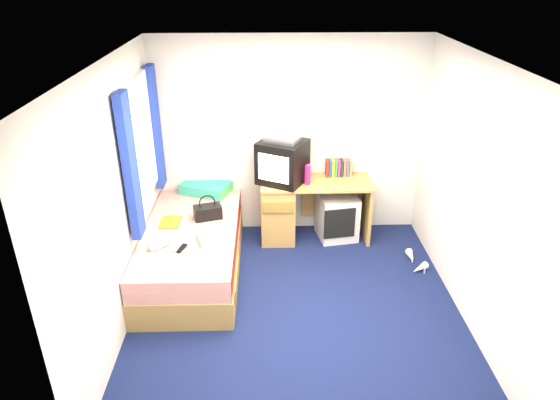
{
  "coord_description": "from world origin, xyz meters",
  "views": [
    {
      "loc": [
        -0.28,
        -3.97,
        3.12
      ],
      "look_at": [
        -0.14,
        0.7,
        0.86
      ],
      "focal_mm": 32.0,
      "sensor_mm": 36.0,
      "label": 1
    }
  ],
  "objects_px": {
    "pillow": "(206,188)",
    "storage_cube": "(337,216)",
    "crt_tv": "(282,162)",
    "picture_frame": "(350,169)",
    "white_heels": "(415,262)",
    "desk": "(292,207)",
    "pink_water_bottle": "(308,175)",
    "colour_swatch_fan": "(181,251)",
    "magazine": "(170,222)",
    "remote_control": "(182,248)",
    "aerosol_can": "(308,171)",
    "towel": "(215,235)",
    "water_bottle": "(159,245)",
    "vcr": "(283,138)",
    "bed": "(192,250)",
    "handbag": "(208,211)"
  },
  "relations": [
    {
      "from": "desk",
      "to": "towel",
      "type": "xyz_separation_m",
      "value": [
        -0.84,
        -0.99,
        0.19
      ]
    },
    {
      "from": "pillow",
      "to": "storage_cube",
      "type": "xyz_separation_m",
      "value": [
        1.6,
        -0.18,
        -0.32
      ]
    },
    {
      "from": "pillow",
      "to": "white_heels",
      "type": "height_order",
      "value": "pillow"
    },
    {
      "from": "storage_cube",
      "to": "white_heels",
      "type": "distance_m",
      "value": 1.09
    },
    {
      "from": "towel",
      "to": "pink_water_bottle",
      "type": "bearing_deg",
      "value": 41.74
    },
    {
      "from": "desk",
      "to": "aerosol_can",
      "type": "bearing_deg",
      "value": 22.31
    },
    {
      "from": "crt_tv",
      "to": "aerosol_can",
      "type": "relative_size",
      "value": 3.5
    },
    {
      "from": "water_bottle",
      "to": "remote_control",
      "type": "xyz_separation_m",
      "value": [
        0.23,
        -0.03,
        -0.03
      ]
    },
    {
      "from": "pink_water_bottle",
      "to": "white_heels",
      "type": "bearing_deg",
      "value": -27.35
    },
    {
      "from": "pink_water_bottle",
      "to": "remote_control",
      "type": "distance_m",
      "value": 1.73
    },
    {
      "from": "pillow",
      "to": "picture_frame",
      "type": "xyz_separation_m",
      "value": [
        1.76,
        0.01,
        0.22
      ]
    },
    {
      "from": "pillow",
      "to": "colour_swatch_fan",
      "type": "height_order",
      "value": "pillow"
    },
    {
      "from": "water_bottle",
      "to": "bed",
      "type": "bearing_deg",
      "value": 57.08
    },
    {
      "from": "water_bottle",
      "to": "towel",
      "type": "bearing_deg",
      "value": 15.26
    },
    {
      "from": "aerosol_can",
      "to": "magazine",
      "type": "bearing_deg",
      "value": -156.23
    },
    {
      "from": "picture_frame",
      "to": "magazine",
      "type": "xyz_separation_m",
      "value": [
        -2.07,
        -0.79,
        -0.27
      ]
    },
    {
      "from": "colour_swatch_fan",
      "to": "bed",
      "type": "bearing_deg",
      "value": 86.23
    },
    {
      "from": "pink_water_bottle",
      "to": "towel",
      "type": "distance_m",
      "value": 1.38
    },
    {
      "from": "pillow",
      "to": "colour_swatch_fan",
      "type": "relative_size",
      "value": 2.56
    },
    {
      "from": "pillow",
      "to": "crt_tv",
      "type": "height_order",
      "value": "crt_tv"
    },
    {
      "from": "towel",
      "to": "water_bottle",
      "type": "distance_m",
      "value": 0.56
    },
    {
      "from": "picture_frame",
      "to": "pink_water_bottle",
      "type": "height_order",
      "value": "pink_water_bottle"
    },
    {
      "from": "bed",
      "to": "pillow",
      "type": "bearing_deg",
      "value": 85.33
    },
    {
      "from": "magazine",
      "to": "white_heels",
      "type": "distance_m",
      "value": 2.76
    },
    {
      "from": "bed",
      "to": "handbag",
      "type": "xyz_separation_m",
      "value": [
        0.17,
        0.23,
        0.35
      ]
    },
    {
      "from": "pillow",
      "to": "magazine",
      "type": "relative_size",
      "value": 2.01
    },
    {
      "from": "bed",
      "to": "towel",
      "type": "height_order",
      "value": "towel"
    },
    {
      "from": "bed",
      "to": "crt_tv",
      "type": "distance_m",
      "value": 1.45
    },
    {
      "from": "picture_frame",
      "to": "white_heels",
      "type": "height_order",
      "value": "picture_frame"
    },
    {
      "from": "crt_tv",
      "to": "vcr",
      "type": "distance_m",
      "value": 0.29
    },
    {
      "from": "vcr",
      "to": "aerosol_can",
      "type": "distance_m",
      "value": 0.54
    },
    {
      "from": "magazine",
      "to": "storage_cube",
      "type": "bearing_deg",
      "value": 17.33
    },
    {
      "from": "desk",
      "to": "storage_cube",
      "type": "xyz_separation_m",
      "value": [
        0.55,
        -0.01,
        -0.13
      ]
    },
    {
      "from": "pillow",
      "to": "remote_control",
      "type": "xyz_separation_m",
      "value": [
        -0.1,
        -1.33,
        -0.05
      ]
    },
    {
      "from": "vcr",
      "to": "water_bottle",
      "type": "distance_m",
      "value": 1.84
    },
    {
      "from": "water_bottle",
      "to": "remote_control",
      "type": "relative_size",
      "value": 1.25
    },
    {
      "from": "white_heels",
      "to": "pillow",
      "type": "bearing_deg",
      "value": 160.2
    },
    {
      "from": "picture_frame",
      "to": "pink_water_bottle",
      "type": "distance_m",
      "value": 0.6
    },
    {
      "from": "storage_cube",
      "to": "crt_tv",
      "type": "xyz_separation_m",
      "value": [
        -0.67,
        0.01,
        0.72
      ]
    },
    {
      "from": "pillow",
      "to": "storage_cube",
      "type": "relative_size",
      "value": 1.01
    },
    {
      "from": "magazine",
      "to": "white_heels",
      "type": "height_order",
      "value": "magazine"
    },
    {
      "from": "vcr",
      "to": "water_bottle",
      "type": "bearing_deg",
      "value": -111.99
    },
    {
      "from": "bed",
      "to": "vcr",
      "type": "relative_size",
      "value": 5.26
    },
    {
      "from": "desk",
      "to": "white_heels",
      "type": "xyz_separation_m",
      "value": [
        1.36,
        -0.7,
        -0.37
      ]
    },
    {
      "from": "pink_water_bottle",
      "to": "remote_control",
      "type": "xyz_separation_m",
      "value": [
        -1.32,
        -1.08,
        -0.31
      ]
    },
    {
      "from": "picture_frame",
      "to": "magazine",
      "type": "relative_size",
      "value": 0.5
    },
    {
      "from": "magazine",
      "to": "remote_control",
      "type": "bearing_deg",
      "value": -69.56
    },
    {
      "from": "pink_water_bottle",
      "to": "white_heels",
      "type": "height_order",
      "value": "pink_water_bottle"
    },
    {
      "from": "pink_water_bottle",
      "to": "aerosol_can",
      "type": "bearing_deg",
      "value": 84.91
    },
    {
      "from": "magazine",
      "to": "picture_frame",
      "type": "bearing_deg",
      "value": 20.82
    }
  ]
}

